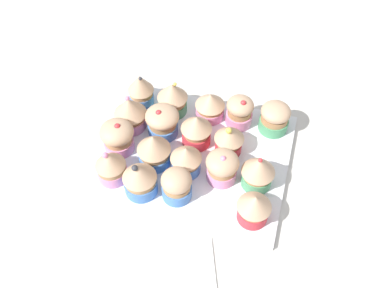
% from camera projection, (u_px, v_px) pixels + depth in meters
% --- Properties ---
extents(ground_plane, '(1.80, 1.80, 0.03)m').
position_uv_depth(ground_plane, '(192.00, 161.00, 0.86)').
color(ground_plane, beige).
extents(baking_tray, '(0.31, 0.37, 0.01)m').
position_uv_depth(baking_tray, '(192.00, 155.00, 0.85)').
color(baking_tray, silver).
rests_on(baking_tray, ground_plane).
extents(cupcake_0, '(0.06, 0.06, 0.07)m').
position_uv_depth(cupcake_0, '(254.00, 207.00, 0.73)').
color(cupcake_0, '#D1333D').
rests_on(cupcake_0, baking_tray).
extents(cupcake_1, '(0.06, 0.06, 0.08)m').
position_uv_depth(cupcake_1, '(258.00, 171.00, 0.77)').
color(cupcake_1, '#4C9E6B').
rests_on(cupcake_1, baking_tray).
extents(cupcake_2, '(0.06, 0.06, 0.07)m').
position_uv_depth(cupcake_2, '(275.00, 117.00, 0.86)').
color(cupcake_2, '#4C9E6B').
rests_on(cupcake_2, baking_tray).
extents(cupcake_3, '(0.06, 0.06, 0.07)m').
position_uv_depth(cupcake_3, '(222.00, 167.00, 0.78)').
color(cupcake_3, pink).
rests_on(cupcake_3, baking_tray).
extents(cupcake_4, '(0.06, 0.06, 0.07)m').
position_uv_depth(cupcake_4, '(229.00, 139.00, 0.82)').
color(cupcake_4, '#D1333D').
rests_on(cupcake_4, baking_tray).
extents(cupcake_5, '(0.06, 0.06, 0.07)m').
position_uv_depth(cupcake_5, '(240.00, 111.00, 0.87)').
color(cupcake_5, pink).
rests_on(cupcake_5, baking_tray).
extents(cupcake_6, '(0.06, 0.06, 0.07)m').
position_uv_depth(cupcake_6, '(176.00, 185.00, 0.76)').
color(cupcake_6, '#477AC6').
rests_on(cupcake_6, baking_tray).
extents(cupcake_7, '(0.06, 0.06, 0.07)m').
position_uv_depth(cupcake_7, '(184.00, 159.00, 0.79)').
color(cupcake_7, '#477AC6').
rests_on(cupcake_7, baking_tray).
extents(cupcake_8, '(0.06, 0.06, 0.07)m').
position_uv_depth(cupcake_8, '(198.00, 130.00, 0.83)').
color(cupcake_8, '#D1333D').
rests_on(cupcake_8, baking_tray).
extents(cupcake_9, '(0.06, 0.06, 0.06)m').
position_uv_depth(cupcake_9, '(210.00, 105.00, 0.88)').
color(cupcake_9, pink).
rests_on(cupcake_9, baking_tray).
extents(cupcake_10, '(0.06, 0.06, 0.08)m').
position_uv_depth(cupcake_10, '(140.00, 178.00, 0.76)').
color(cupcake_10, '#477AC6').
rests_on(cupcake_10, baking_tray).
extents(cupcake_11, '(0.06, 0.06, 0.08)m').
position_uv_depth(cupcake_11, '(154.00, 149.00, 0.80)').
color(cupcake_11, '#477AC6').
rests_on(cupcake_11, baking_tray).
extents(cupcake_12, '(0.07, 0.07, 0.07)m').
position_uv_depth(cupcake_12, '(162.00, 121.00, 0.85)').
color(cupcake_12, '#477AC6').
rests_on(cupcake_12, baking_tray).
extents(cupcake_13, '(0.06, 0.06, 0.08)m').
position_uv_depth(cupcake_13, '(172.00, 97.00, 0.88)').
color(cupcake_13, '#4C9E6B').
rests_on(cupcake_13, baking_tray).
extents(cupcake_14, '(0.06, 0.06, 0.07)m').
position_uv_depth(cupcake_14, '(111.00, 166.00, 0.78)').
color(cupcake_14, pink).
rests_on(cupcake_14, baking_tray).
extents(cupcake_15, '(0.07, 0.07, 0.07)m').
position_uv_depth(cupcake_15, '(118.00, 136.00, 0.82)').
color(cupcake_15, pink).
rests_on(cupcake_15, baking_tray).
extents(cupcake_16, '(0.07, 0.07, 0.08)m').
position_uv_depth(cupcake_16, '(130.00, 112.00, 0.85)').
color(cupcake_16, pink).
rests_on(cupcake_16, baking_tray).
extents(cupcake_17, '(0.06, 0.06, 0.08)m').
position_uv_depth(cupcake_17, '(141.00, 89.00, 0.90)').
color(cupcake_17, '#477AC6').
rests_on(cupcake_17, baking_tray).
extents(napkin, '(0.20, 0.19, 0.01)m').
position_uv_depth(napkin, '(173.00, 285.00, 0.69)').
color(napkin, white).
rests_on(napkin, ground_plane).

